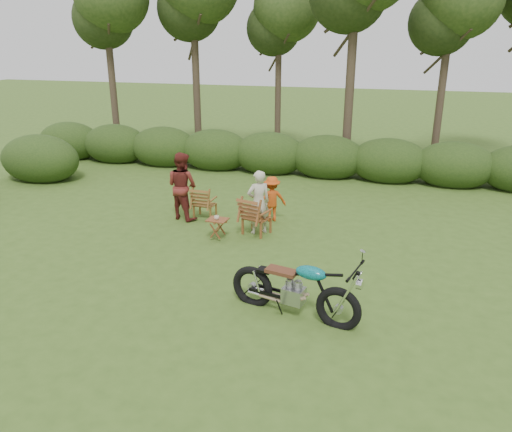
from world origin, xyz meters
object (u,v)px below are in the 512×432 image
(lawn_chair_left, at_px, (205,217))
(cup, at_px, (217,218))
(adult_b, at_px, (184,218))
(motorcycle, at_px, (293,314))
(lawn_chair_right, at_px, (257,233))
(side_table, at_px, (218,229))
(adult_a, at_px, (258,233))
(child, at_px, (271,221))

(lawn_chair_left, bearing_deg, cup, 123.04)
(cup, bearing_deg, adult_b, 140.07)
(motorcycle, relative_size, lawn_chair_right, 2.35)
(lawn_chair_right, bearing_deg, lawn_chair_left, -7.58)
(motorcycle, relative_size, adult_b, 1.28)
(lawn_chair_right, relative_size, cup, 8.21)
(motorcycle, distance_m, side_table, 3.70)
(motorcycle, height_order, adult_a, adult_a)
(lawn_chair_right, height_order, lawn_chair_left, lawn_chair_right)
(lawn_chair_left, distance_m, side_table, 1.54)
(child, bearing_deg, adult_a, 55.87)
(cup, xyz_separation_m, child, (0.92, 1.56, -0.53))
(adult_a, bearing_deg, child, -131.05)
(side_table, relative_size, cup, 4.24)
(lawn_chair_right, relative_size, adult_b, 0.54)
(motorcycle, height_order, cup, motorcycle)
(lawn_chair_left, height_order, child, child)
(lawn_chair_right, distance_m, cup, 1.12)
(lawn_chair_right, height_order, child, child)
(lawn_chair_left, distance_m, child, 1.74)
(side_table, relative_size, adult_a, 0.32)
(lawn_chair_left, relative_size, cup, 7.35)
(lawn_chair_left, height_order, side_table, side_table)
(motorcycle, relative_size, side_table, 4.55)
(side_table, bearing_deg, adult_a, 37.14)
(cup, distance_m, adult_a, 1.17)
(side_table, distance_m, child, 1.80)
(adult_b, height_order, child, adult_b)
(side_table, relative_size, child, 0.42)
(motorcycle, bearing_deg, cup, 143.44)
(motorcycle, distance_m, adult_b, 5.40)
(lawn_chair_right, distance_m, side_table, 0.99)
(motorcycle, height_order, child, motorcycle)
(motorcycle, distance_m, adult_a, 3.77)
(side_table, bearing_deg, lawn_chair_right, 35.85)
(lawn_chair_left, relative_size, adult_a, 0.55)
(motorcycle, xyz_separation_m, adult_a, (-1.57, 3.43, 0.00))
(side_table, xyz_separation_m, adult_b, (-1.34, 1.09, -0.24))
(lawn_chair_right, relative_size, child, 0.81)
(lawn_chair_right, height_order, adult_b, adult_b)
(motorcycle, bearing_deg, adult_a, 127.44)
(adult_b, bearing_deg, lawn_chair_left, -140.58)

